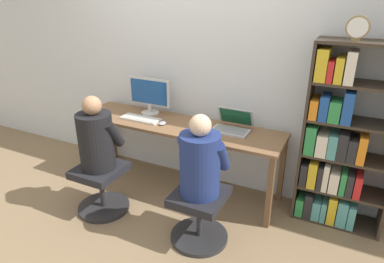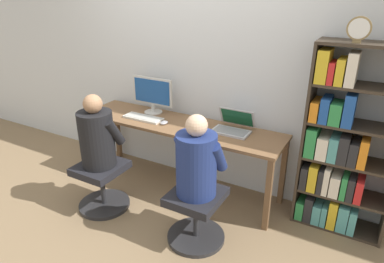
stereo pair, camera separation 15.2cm
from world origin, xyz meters
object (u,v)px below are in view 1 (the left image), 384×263
object	(u,v)px
desktop_monitor	(149,95)
person_at_monitor	(96,138)
keyboard	(141,119)
person_at_laptop	(200,161)
laptop	(232,126)
desk_clock	(358,28)
office_chair_right	(199,213)
bookshelf	(338,149)
office_chair_left	(102,186)

from	to	relation	value
desktop_monitor	person_at_monitor	world-z (taller)	person_at_monitor
keyboard	person_at_laptop	size ratio (longest dim) A/B	0.63
keyboard	person_at_monitor	bearing A→B (deg)	-96.63
keyboard	person_at_laptop	bearing A→B (deg)	-31.11
laptop	keyboard	distance (m)	0.96
laptop	desk_clock	distance (m)	1.34
desk_clock	office_chair_right	bearing A→B (deg)	-143.05
person_at_monitor	bookshelf	distance (m)	2.13
office_chair_right	laptop	bearing A→B (deg)	90.63
desktop_monitor	keyboard	xyz separation A→B (m)	(0.02, -0.21, -0.19)
laptop	office_chair_left	size ratio (longest dim) A/B	0.71
desktop_monitor	keyboard	bearing A→B (deg)	-84.49
bookshelf	laptop	bearing A→B (deg)	-177.77
desktop_monitor	office_chair_left	xyz separation A→B (m)	(-0.05, -0.82, -0.69)
office_chair_right	person_at_laptop	world-z (taller)	person_at_laptop
office_chair_right	desk_clock	xyz separation A→B (m)	(0.93, 0.70, 1.48)
laptop	desktop_monitor	bearing A→B (deg)	176.98
person_at_laptop	bookshelf	distance (m)	1.23
office_chair_left	office_chair_right	xyz separation A→B (m)	(1.03, 0.03, 0.00)
office_chair_left	person_at_laptop	world-z (taller)	person_at_laptop
person_at_laptop	keyboard	bearing A→B (deg)	148.89
person_at_monitor	person_at_laptop	xyz separation A→B (m)	(1.03, 0.03, -0.01)
person_at_monitor	person_at_laptop	size ratio (longest dim) A/B	1.01
person_at_monitor	laptop	bearing A→B (deg)	36.88
person_at_monitor	desk_clock	distance (m)	2.31
person_at_monitor	desk_clock	size ratio (longest dim) A/B	3.68
person_at_monitor	bookshelf	world-z (taller)	bookshelf
desktop_monitor	bookshelf	xyz separation A→B (m)	(1.93, -0.01, -0.21)
person_at_laptop	bookshelf	world-z (taller)	bookshelf
desk_clock	office_chair_left	bearing A→B (deg)	-159.55
desktop_monitor	person_at_monitor	distance (m)	0.84
person_at_monitor	person_at_laptop	bearing A→B (deg)	1.58
office_chair_left	bookshelf	bearing A→B (deg)	22.19
person_at_laptop	desk_clock	size ratio (longest dim) A/B	3.62
laptop	desk_clock	size ratio (longest dim) A/B	1.89
desktop_monitor	keyboard	world-z (taller)	desktop_monitor
office_chair_right	person_at_laptop	size ratio (longest dim) A/B	0.73
bookshelf	desk_clock	world-z (taller)	desk_clock
office_chair_right	person_at_laptop	distance (m)	0.50
office_chair_right	person_at_laptop	xyz separation A→B (m)	(0.00, 0.01, 0.50)
desktop_monitor	laptop	bearing A→B (deg)	-3.02
desktop_monitor	person_at_laptop	world-z (taller)	person_at_laptop
desk_clock	laptop	bearing A→B (deg)	177.67
desktop_monitor	laptop	xyz separation A→B (m)	(0.97, -0.05, -0.16)
office_chair_left	keyboard	bearing A→B (deg)	83.43
desktop_monitor	desk_clock	size ratio (longest dim) A/B	2.64
office_chair_right	bookshelf	xyz separation A→B (m)	(0.95, 0.78, 0.47)
bookshelf	desk_clock	distance (m)	1.01
desk_clock	person_at_laptop	bearing A→B (deg)	-143.27
keyboard	bookshelf	bearing A→B (deg)	5.86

